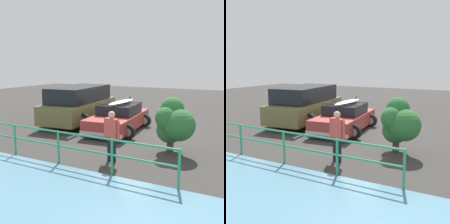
{
  "view_description": "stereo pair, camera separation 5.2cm",
  "coord_description": "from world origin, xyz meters",
  "views": [
    {
      "loc": [
        -5.24,
        11.4,
        3.03
      ],
      "look_at": [
        0.3,
        0.89,
        0.95
      ],
      "focal_mm": 45.0,
      "sensor_mm": 36.0,
      "label": 1
    },
    {
      "loc": [
        -5.29,
        11.38,
        3.03
      ],
      "look_at": [
        0.3,
        0.89,
        0.95
      ],
      "focal_mm": 45.0,
      "sensor_mm": 36.0,
      "label": 2
    }
  ],
  "objects": [
    {
      "name": "ground_plane",
      "position": [
        0.0,
        0.0,
        -0.01
      ],
      "size": [
        44.0,
        44.0,
        0.02
      ],
      "primitive_type": "cube",
      "color": "#383533",
      "rests_on": "ground"
    },
    {
      "name": "suv_car",
      "position": [
        2.78,
        -0.29,
        0.97
      ],
      "size": [
        3.03,
        5.11,
        1.88
      ],
      "color": "brown",
      "rests_on": "ground"
    },
    {
      "name": "person_bystander",
      "position": [
        -1.33,
        4.02,
        0.96
      ],
      "size": [
        0.6,
        0.29,
        1.59
      ],
      "color": "black",
      "rests_on": "ground"
    },
    {
      "name": "bush_near_left",
      "position": [
        -2.78,
        2.34,
        1.06
      ],
      "size": [
        1.38,
        1.28,
        1.9
      ],
      "color": "#4C3828",
      "rests_on": "ground"
    },
    {
      "name": "railing_fence",
      "position": [
        0.02,
        4.91,
        0.68
      ],
      "size": [
        7.48,
        0.2,
        1.02
      ],
      "color": "#2D9366",
      "rests_on": "ground"
    },
    {
      "name": "sedan_car",
      "position": [
        0.3,
        0.25,
        0.58
      ],
      "size": [
        2.63,
        4.11,
        1.49
      ],
      "color": "#9E3833",
      "rests_on": "ground"
    },
    {
      "name": "parking_stripe",
      "position": [
        1.54,
        0.29,
        0.0
      ],
      "size": [
        0.12,
        4.3,
        0.0
      ],
      "primitive_type": "cube",
      "rotation": [
        0.0,
        0.0,
        1.57
      ],
      "color": "silver",
      "rests_on": "ground"
    }
  ]
}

